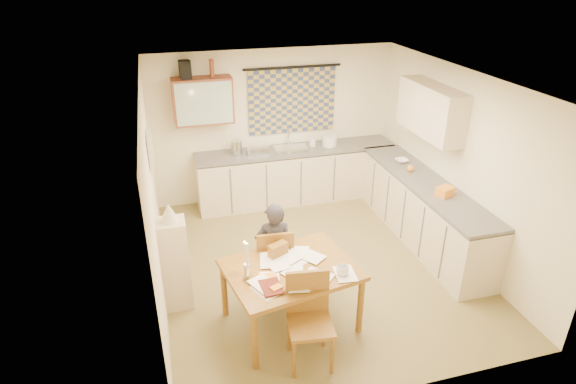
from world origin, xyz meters
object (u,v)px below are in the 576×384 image
object	(u,v)px
dining_table	(291,295)
person	(274,251)
counter_back	(296,175)
counter_right	(422,211)
stove	(461,245)
shelf_stand	(175,264)
chair_far	(273,273)

from	to	relation	value
dining_table	person	xyz separation A→B (m)	(-0.05, 0.57, 0.24)
counter_back	counter_right	size ratio (longest dim) A/B	1.12
stove	counter_back	bearing A→B (deg)	117.64
stove	person	distance (m)	2.41
counter_right	shelf_stand	bearing A→B (deg)	-170.37
chair_far	person	xyz separation A→B (m)	(0.01, -0.01, 0.33)
dining_table	shelf_stand	bearing A→B (deg)	140.31
counter_right	stove	bearing A→B (deg)	-90.00
shelf_stand	person	bearing A→B (deg)	-5.13
stove	person	bearing A→B (deg)	173.87
dining_table	person	bearing A→B (deg)	84.10
dining_table	stove	bearing A→B (deg)	-2.97
shelf_stand	counter_right	bearing A→B (deg)	9.63
chair_far	person	world-z (taller)	person
counter_right	stove	distance (m)	0.96
counter_back	chair_far	distance (m)	2.62
dining_table	counter_back	bearing A→B (deg)	62.13
counter_right	person	world-z (taller)	person
counter_back	chair_far	bearing A→B (deg)	-112.33
counter_back	person	size ratio (longest dim) A/B	2.65
chair_far	shelf_stand	size ratio (longest dim) A/B	0.83
counter_right	dining_table	size ratio (longest dim) A/B	1.93
counter_right	counter_back	bearing A→B (deg)	129.20
shelf_stand	chair_far	bearing A→B (deg)	-4.66
counter_back	shelf_stand	world-z (taller)	shelf_stand
chair_far	person	size ratio (longest dim) A/B	0.76
chair_far	shelf_stand	world-z (taller)	shelf_stand
counter_back	counter_right	distance (m)	2.23
counter_back	counter_right	bearing A→B (deg)	-50.80
dining_table	shelf_stand	xyz separation A→B (m)	(-1.20, 0.67, 0.19)
counter_right	person	distance (m)	2.50
counter_back	person	distance (m)	2.63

